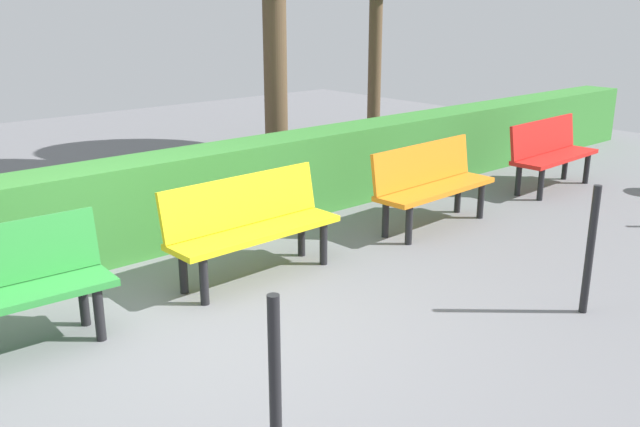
# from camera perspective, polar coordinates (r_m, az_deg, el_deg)

# --- Properties ---
(ground_plane) EXTENTS (20.38, 20.38, 0.00)m
(ground_plane) POSITION_cam_1_polar(r_m,az_deg,el_deg) (5.04, -10.70, -9.84)
(ground_plane) COLOR slate
(bench_red) EXTENTS (1.48, 0.51, 0.86)m
(bench_red) POSITION_cam_1_polar(r_m,az_deg,el_deg) (9.07, 18.65, 4.96)
(bench_red) COLOR red
(bench_red) RESTS_ON ground_plane
(bench_orange) EXTENTS (1.55, 0.52, 0.86)m
(bench_orange) POSITION_cam_1_polar(r_m,az_deg,el_deg) (7.21, 9.21, 2.66)
(bench_orange) COLOR orange
(bench_orange) RESTS_ON ground_plane
(bench_yellow) EXTENTS (1.58, 0.50, 0.86)m
(bench_yellow) POSITION_cam_1_polar(r_m,az_deg,el_deg) (5.81, -5.80, -0.73)
(bench_yellow) COLOR yellow
(bench_yellow) RESTS_ON ground_plane
(hedge_row) EXTENTS (16.38, 0.56, 0.88)m
(hedge_row) POSITION_cam_1_polar(r_m,az_deg,el_deg) (6.81, -11.51, 1.32)
(hedge_row) COLOR #387F33
(hedge_row) RESTS_ON ground_plane
(railing_post_mid) EXTENTS (0.06, 0.06, 1.00)m
(railing_post_mid) POSITION_cam_1_polar(r_m,az_deg,el_deg) (5.47, 21.58, -2.88)
(railing_post_mid) COLOR black
(railing_post_mid) RESTS_ON ground_plane
(railing_post_far) EXTENTS (0.06, 0.06, 1.00)m
(railing_post_far) POSITION_cam_1_polar(r_m,az_deg,el_deg) (3.35, -3.75, -14.63)
(railing_post_far) COLOR black
(railing_post_far) RESTS_ON ground_plane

